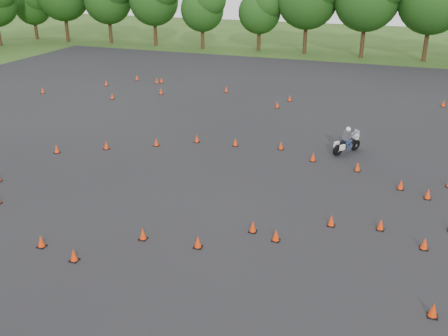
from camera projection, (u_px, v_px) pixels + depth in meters
ground at (189, 235)px, 19.20m from camera, size 140.00×140.00×0.00m
asphalt_pad at (238, 176)px, 24.42m from camera, size 62.00×62.00×0.00m
treeline at (361, 17)px, 46.99m from camera, size 86.75×32.68×10.69m
traffic_cones at (241, 175)px, 23.93m from camera, size 36.32×32.94×0.45m
rider_grey at (347, 139)px, 27.00m from camera, size 1.65×2.01×1.56m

